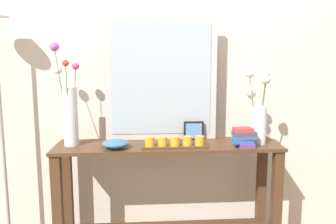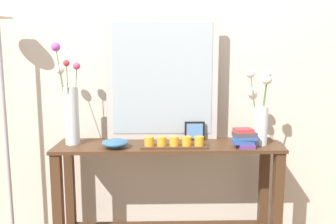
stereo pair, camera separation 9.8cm
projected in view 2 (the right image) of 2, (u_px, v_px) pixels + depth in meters
wall_back at (167, 64)px, 2.29m from camera, size 6.40×0.08×2.70m
console_table at (168, 195)px, 2.12m from camera, size 1.38×0.34×0.86m
mirror_leaning at (162, 79)px, 2.15m from camera, size 0.72×0.03×0.79m
tall_vase_left at (70, 108)px, 2.04m from camera, size 0.18×0.20×0.62m
vase_right at (259, 113)px, 2.03m from camera, size 0.15×0.15×0.46m
candle_tray at (174, 143)px, 1.98m from camera, size 0.39×0.09×0.07m
picture_frame_small at (195, 131)px, 2.17m from camera, size 0.13×0.01×0.12m
decorative_bowl at (115, 143)px, 1.97m from camera, size 0.16×0.16×0.05m
book_stack at (244, 138)px, 1.98m from camera, size 0.14×0.11×0.11m
floor_lamp at (3, 94)px, 2.07m from camera, size 0.24×0.24×1.72m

